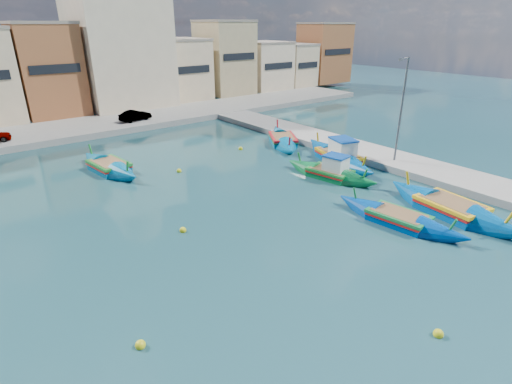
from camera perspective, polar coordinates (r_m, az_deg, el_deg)
name	(u,v)px	position (r m, az deg, el deg)	size (l,w,h in m)	color
ground	(271,292)	(16.83, 2.12, -14.11)	(160.00, 160.00, 0.00)	#153D3F
east_quay	(477,184)	(30.32, 28.99, 0.97)	(4.00, 70.00, 0.50)	gray
north_quay	(60,131)	(44.14, -26.20, 7.79)	(80.00, 8.00, 0.60)	gray
north_townhouses	(96,71)	(52.10, -21.86, 15.80)	(83.20, 7.87, 10.19)	beige
church_block	(118,39)	(53.56, -19.09, 20.01)	(10.00, 10.00, 19.10)	beige
quay_street_lamp	(401,110)	(31.35, 19.99, 10.99)	(1.18, 0.16, 8.00)	#595B60
luzzu_turquoise_cabin	(338,157)	(32.27, 11.69, 4.90)	(4.99, 9.77, 3.08)	#00519B
luzzu_blue_cabin	(330,173)	(28.76, 10.55, 2.64)	(3.12, 7.66, 2.64)	#0A7235
luzzu_cyan_mid	(283,141)	(36.64, 3.84, 7.34)	(6.41, 8.52, 2.59)	#006BA3
luzzu_green	(109,167)	(31.53, -20.22, 3.31)	(3.00, 8.17, 2.51)	#006498
luzzu_blue_south	(398,219)	(23.23, 19.63, -3.69)	(2.65, 7.97, 2.26)	#00429E
luzzu_cyan_south	(450,209)	(25.47, 26.01, -2.23)	(3.36, 9.07, 2.75)	#0056A0
mooring_buoys	(226,220)	(22.19, -4.37, -4.04)	(23.53, 22.67, 0.36)	yellow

